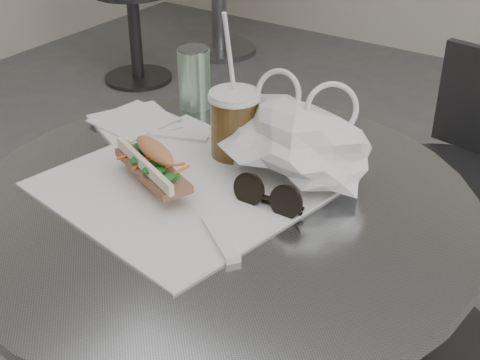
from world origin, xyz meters
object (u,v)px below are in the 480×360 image
Objects in this scene: banh_mi at (154,166)px; drink_can at (194,78)px; cafe_table at (223,336)px; iced_coffee at (234,124)px; sunglasses at (268,197)px; bg_chair at (127,19)px; chair_far at (451,223)px.

banh_mi is 1.89× the size of drink_can.
cafe_table is 6.62× the size of drink_can.
iced_coffee reaches higher than sunglasses.
drink_can is (1.47, -1.36, 0.48)m from bg_chair.
iced_coffee is at bearing 140.47° from sunglasses.
banh_mi is 0.90× the size of iced_coffee.
bg_chair is 2.06m from drink_can.
iced_coffee is 0.17m from sunglasses.
banh_mi is (1.61, -1.63, 0.46)m from bg_chair.
iced_coffee is (-0.06, 0.12, 0.33)m from cafe_table.
cafe_table is 0.33m from banh_mi.
cafe_table is 3.50× the size of banh_mi.
iced_coffee reaches higher than banh_mi.
banh_mi is 0.30m from drink_can.
cafe_table is at bearing -26.23° from bg_chair.
banh_mi is at bearing -163.53° from cafe_table.
banh_mi is 0.18m from sunglasses.
bg_chair is 3.25× the size of banh_mi.
cafe_table is 0.36m from iced_coffee.
chair_far is 3.02× the size of iced_coffee.
chair_far is at bearing 53.25° from drink_can.
banh_mi is at bearing -28.49° from bg_chair.
chair_far is 0.80m from drink_can.
cafe_table is 3.14× the size of iced_coffee.
chair_far is at bearing 71.70° from iced_coffee.
banh_mi reaches higher than sunglasses.
banh_mi is at bearing -64.04° from drink_can.
banh_mi is at bearing -105.98° from iced_coffee.
banh_mi reaches higher than cafe_table.
banh_mi is 1.94× the size of sunglasses.
banh_mi reaches higher than bg_chair.
bg_chair is at bearing 157.77° from banh_mi.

